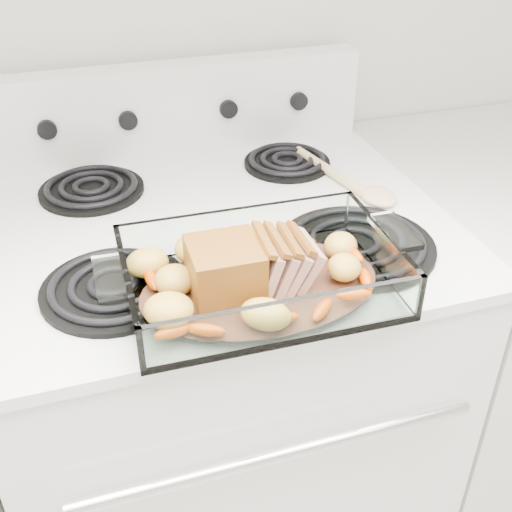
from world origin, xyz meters
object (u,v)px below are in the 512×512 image
object	(u,v)px
electric_range	(222,405)
pork_roast	(243,268)
counter_right	(493,346)
baking_dish	(260,281)

from	to	relation	value
electric_range	pork_roast	size ratio (longest dim) A/B	6.22
pork_roast	counter_right	bearing A→B (deg)	42.67
pork_roast	baking_dish	bearing A→B (deg)	23.66
electric_range	baking_dish	xyz separation A→B (m)	(0.01, -0.24, 0.48)
baking_dish	electric_range	bearing A→B (deg)	92.64
electric_range	pork_roast	xyz separation A→B (m)	(-0.02, -0.24, 0.51)
counter_right	pork_roast	size ratio (longest dim) A/B	5.19
baking_dish	pork_roast	bearing A→B (deg)	-178.75
baking_dish	pork_roast	size ratio (longest dim) A/B	2.07
electric_range	counter_right	world-z (taller)	electric_range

